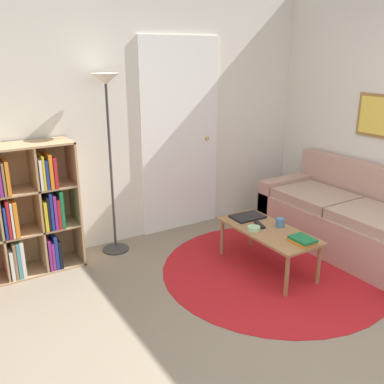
# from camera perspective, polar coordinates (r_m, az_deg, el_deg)

# --- Properties ---
(wall_back) EXTENTS (7.01, 0.11, 2.60)m
(wall_back) POSITION_cam_1_polar(r_m,az_deg,el_deg) (4.44, -6.68, 9.96)
(wall_back) COLOR silver
(wall_back) RESTS_ON ground_plane
(wall_right) EXTENTS (0.08, 5.68, 2.60)m
(wall_right) POSITION_cam_1_polar(r_m,az_deg,el_deg) (4.73, 24.23, 9.16)
(wall_right) COLOR silver
(wall_right) RESTS_ON ground_plane
(rug) EXTENTS (2.04, 2.04, 0.01)m
(rug) POSITION_cam_1_polar(r_m,az_deg,el_deg) (4.07, 10.78, -10.13)
(rug) COLOR #B2191E
(rug) RESTS_ON ground_plane
(bookshelf) EXTENTS (1.02, 0.34, 1.18)m
(bookshelf) POSITION_cam_1_polar(r_m,az_deg,el_deg) (4.03, -22.64, -2.70)
(bookshelf) COLOR tan
(bookshelf) RESTS_ON ground_plane
(floor_lamp) EXTENTS (0.26, 0.26, 1.73)m
(floor_lamp) POSITION_cam_1_polar(r_m,az_deg,el_deg) (4.05, -11.21, 10.46)
(floor_lamp) COLOR #333333
(floor_lamp) RESTS_ON ground_plane
(couch) EXTENTS (0.82, 1.80, 0.83)m
(couch) POSITION_cam_1_polar(r_m,az_deg,el_deg) (4.63, 20.51, -3.63)
(couch) COLOR tan
(couch) RESTS_ON ground_plane
(coffee_table) EXTENTS (0.45, 0.97, 0.39)m
(coffee_table) POSITION_cam_1_polar(r_m,az_deg,el_deg) (3.95, 10.11, -5.49)
(coffee_table) COLOR #996B42
(coffee_table) RESTS_ON ground_plane
(laptop) EXTENTS (0.32, 0.22, 0.02)m
(laptop) POSITION_cam_1_polar(r_m,az_deg,el_deg) (4.16, 7.43, -3.28)
(laptop) COLOR black
(laptop) RESTS_ON coffee_table
(bowl) EXTENTS (0.11, 0.11, 0.04)m
(bowl) POSITION_cam_1_polar(r_m,az_deg,el_deg) (3.88, 8.24, -4.83)
(bowl) COLOR #9ED193
(bowl) RESTS_ON coffee_table
(book_stack_on_table) EXTENTS (0.16, 0.21, 0.04)m
(book_stack_on_table) POSITION_cam_1_polar(r_m,az_deg,el_deg) (3.72, 14.45, -6.23)
(book_stack_on_table) COLOR orange
(book_stack_on_table) RESTS_ON coffee_table
(cup) EXTENTS (0.08, 0.08, 0.08)m
(cup) POSITION_cam_1_polar(r_m,az_deg,el_deg) (3.99, 11.65, -4.02)
(cup) COLOR teal
(cup) RESTS_ON coffee_table
(remote) EXTENTS (0.08, 0.16, 0.02)m
(remote) POSITION_cam_1_polar(r_m,az_deg,el_deg) (3.98, 9.01, -4.35)
(remote) COLOR black
(remote) RESTS_ON coffee_table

